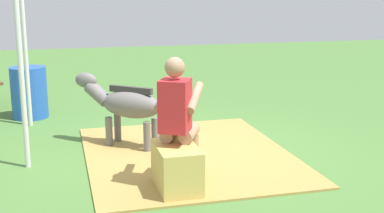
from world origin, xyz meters
TOP-DOWN VIEW (x-y plane):
  - ground_plane at (0.00, 0.00)m, footprint 24.00×24.00m
  - hay_patch at (-0.16, 0.08)m, footprint 2.93×2.44m
  - hay_bale at (-1.20, 0.46)m, footprint 0.67×0.40m
  - person_seated at (-1.05, 0.41)m, footprint 0.72×0.59m
  - pony_standing at (0.38, 0.76)m, footprint 0.99×1.12m
  - water_barrel at (2.31, 2.02)m, footprint 0.55×0.55m
  - tent_pole_left at (-0.10, 1.95)m, footprint 0.06×0.06m
  - tent_pole_right at (1.81, 2.00)m, footprint 0.06×0.06m

SIDE VIEW (x-z plane):
  - ground_plane at x=0.00m, z-range 0.00..0.00m
  - hay_patch at x=-0.16m, z-range 0.00..0.02m
  - hay_bale at x=-1.20m, z-range 0.00..0.47m
  - water_barrel at x=2.31m, z-range 0.00..0.80m
  - pony_standing at x=0.38m, z-range 0.10..1.02m
  - person_seated at x=-1.05m, z-range 0.07..1.41m
  - tent_pole_left at x=-0.10m, z-range 0.00..2.50m
  - tent_pole_right at x=1.81m, z-range 0.00..2.50m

